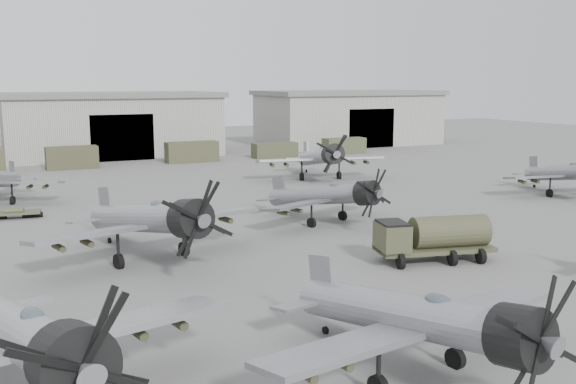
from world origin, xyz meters
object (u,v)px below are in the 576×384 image
aircraft_mid_3 (569,173)px  aircraft_far_1 (321,157)px  aircraft_near_0 (28,339)px  aircraft_mid_2 (329,196)px  aircraft_near_1 (423,320)px  aircraft_mid_1 (152,219)px  fuel_tanker (433,236)px

aircraft_mid_3 → aircraft_far_1: (-15.32, 18.13, 0.33)m
aircraft_near_0 → aircraft_mid_2: bearing=30.5°
aircraft_mid_2 → aircraft_far_1: size_ratio=0.83×
aircraft_near_0 → aircraft_near_1: aircraft_near_0 is taller
aircraft_mid_2 → aircraft_near_0: bearing=-157.5°
aircraft_mid_1 → aircraft_near_1: bearing=-90.7°
aircraft_mid_3 → aircraft_mid_1: bearing=-160.5°
aircraft_mid_1 → aircraft_near_0: bearing=-131.0°
aircraft_mid_2 → aircraft_far_1: 20.95m
aircraft_mid_1 → aircraft_far_1: bearing=30.1°
aircraft_near_0 → aircraft_far_1: bearing=39.0°
aircraft_near_1 → fuel_tanker: bearing=41.1°
aircraft_mid_2 → aircraft_far_1: aircraft_far_1 is taller
aircraft_mid_1 → fuel_tanker: size_ratio=1.95×
aircraft_near_0 → aircraft_far_1: size_ratio=1.01×
aircraft_mid_3 → fuel_tanker: bearing=-142.1°
aircraft_near_0 → aircraft_mid_3: bearing=11.6°
aircraft_mid_2 → aircraft_mid_1: bearing=177.8°
aircraft_near_1 → aircraft_mid_1: size_ratio=0.91×
aircraft_far_1 → aircraft_near_1: bearing=-102.4°
aircraft_near_1 → aircraft_mid_1: aircraft_mid_1 is taller
aircraft_near_0 → aircraft_mid_2: (21.48, 19.65, -0.41)m
aircraft_far_1 → aircraft_mid_3: bearing=-37.9°
aircraft_mid_1 → aircraft_far_1: size_ratio=1.02×
aircraft_near_0 → aircraft_near_1: bearing=-27.9°
aircraft_near_0 → fuel_tanker: size_ratio=1.94×
aircraft_near_1 → aircraft_mid_2: 24.92m
aircraft_near_0 → aircraft_mid_1: 16.99m
aircraft_far_1 → fuel_tanker: size_ratio=1.92×
aircraft_near_0 → fuel_tanker: bearing=9.2°
aircraft_near_1 → aircraft_far_1: aircraft_far_1 is taller
aircraft_far_1 → aircraft_mid_2: bearing=-105.1°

